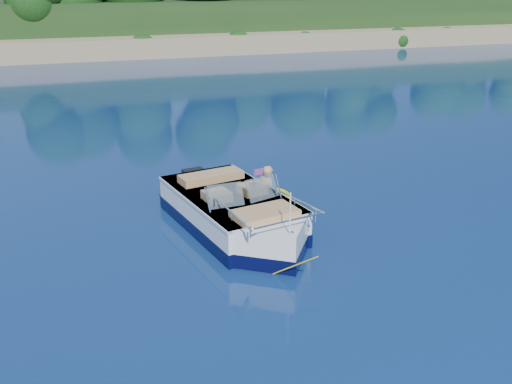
% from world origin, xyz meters
% --- Properties ---
extents(ground, '(160.00, 160.00, 0.00)m').
position_xyz_m(ground, '(0.00, 0.00, 0.00)').
color(ground, '#0A1D46').
rests_on(ground, ground).
extents(shoreline, '(170.00, 59.00, 6.00)m').
position_xyz_m(shoreline, '(0.00, 63.77, 0.98)').
color(shoreline, '#8F7D53').
rests_on(shoreline, ground).
extents(motorboat, '(2.89, 6.06, 2.03)m').
position_xyz_m(motorboat, '(-1.55, 1.82, 0.39)').
color(motorboat, white).
rests_on(motorboat, ground).
extents(tow_tube, '(1.28, 1.28, 0.33)m').
position_xyz_m(tow_tube, '(-0.11, 3.48, 0.09)').
color(tow_tube, '#F4E906').
rests_on(tow_tube, ground).
extents(boy, '(0.74, 0.95, 1.70)m').
position_xyz_m(boy, '(-0.25, 3.47, 0.00)').
color(boy, tan).
rests_on(boy, ground).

